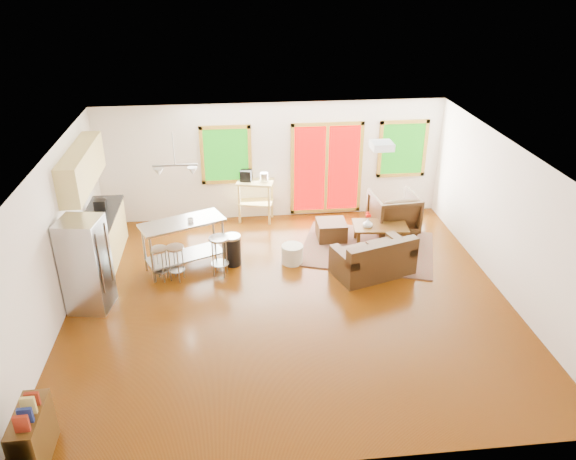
{
  "coord_description": "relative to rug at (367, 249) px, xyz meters",
  "views": [
    {
      "loc": [
        -0.91,
        -8.13,
        5.4
      ],
      "look_at": [
        0.0,
        0.3,
        1.2
      ],
      "focal_mm": 35.0,
      "sensor_mm": 36.0,
      "label": 1
    }
  ],
  "objects": [
    {
      "name": "trash_can",
      "position": [
        -2.72,
        -0.32,
        0.3
      ],
      "size": [
        0.39,
        0.39,
        0.61
      ],
      "rotation": [
        0.0,
        0.0,
        0.19
      ],
      "color": "black",
      "rests_on": "floor"
    },
    {
      "name": "island",
      "position": [
        -3.62,
        -0.35,
        0.65
      ],
      "size": [
        1.65,
        1.17,
        0.97
      ],
      "rotation": [
        0.0,
        0.0,
        0.41
      ],
      "color": "#B7BABC",
      "rests_on": "floor"
    },
    {
      "name": "window_right",
      "position": [
        1.13,
        1.79,
        1.49
      ],
      "size": [
        1.1,
        0.05,
        1.3
      ],
      "color": "#12570C",
      "rests_on": "back_wall"
    },
    {
      "name": "ceiling_flush",
      "position": [
        -0.17,
        -1.07,
        2.52
      ],
      "size": [
        0.35,
        0.35,
        0.12
      ],
      "primitive_type": "cube",
      "color": "white",
      "rests_on": "ceiling"
    },
    {
      "name": "french_doors",
      "position": [
        -0.57,
        1.79,
        1.09
      ],
      "size": [
        1.6,
        0.05,
        2.1
      ],
      "color": "#B50000",
      "rests_on": "back_wall"
    },
    {
      "name": "kitchen_cart",
      "position": [
        -2.19,
        1.64,
        0.79
      ],
      "size": [
        0.87,
        0.66,
        1.18
      ],
      "rotation": [
        0.0,
        0.0,
        -0.24
      ],
      "color": "#D3BB66",
      "rests_on": "floor"
    },
    {
      "name": "loveseat",
      "position": [
        -0.13,
        -0.96,
        0.29
      ],
      "size": [
        1.61,
        1.21,
        0.76
      ],
      "rotation": [
        0.0,
        0.0,
        0.32
      ],
      "color": "black",
      "rests_on": "floor"
    },
    {
      "name": "cup",
      "position": [
        -3.46,
        -0.37,
        0.99
      ],
      "size": [
        0.13,
        0.11,
        0.11
      ],
      "primitive_type": "imported",
      "rotation": [
        0.0,
        0.0,
        0.25
      ],
      "color": "white",
      "rests_on": "island"
    },
    {
      "name": "bookshelf",
      "position": [
        -5.12,
        -4.74,
        0.36
      ],
      "size": [
        0.33,
        0.81,
        0.94
      ],
      "rotation": [
        0.0,
        0.0,
        0.02
      ],
      "color": "#3B250B",
      "rests_on": "floor"
    },
    {
      "name": "front_wall",
      "position": [
        -1.77,
        -5.18,
        1.29
      ],
      "size": [
        7.5,
        0.02,
        2.6
      ],
      "primitive_type": "cube",
      "color": "white",
      "rests_on": "ground"
    },
    {
      "name": "vase",
      "position": [
        0.02,
        0.16,
        0.51
      ],
      "size": [
        0.24,
        0.24,
        0.34
      ],
      "rotation": [
        0.0,
        0.0,
        0.2
      ],
      "color": "silver",
      "rests_on": "coffee_table"
    },
    {
      "name": "ottoman",
      "position": [
        -0.65,
        0.53,
        0.18
      ],
      "size": [
        0.6,
        0.6,
        0.39
      ],
      "primitive_type": "cube",
      "rotation": [
        0.0,
        0.0,
        -0.01
      ],
      "color": "black",
      "rests_on": "floor"
    },
    {
      "name": "cabinets",
      "position": [
        -5.26,
        0.03,
        0.91
      ],
      "size": [
        0.64,
        2.24,
        2.3
      ],
      "color": "#D3BB66",
      "rests_on": "floor"
    },
    {
      "name": "right_wall",
      "position": [
        1.99,
        -1.67,
        1.29
      ],
      "size": [
        0.02,
        7.0,
        2.6
      ],
      "primitive_type": "cube",
      "color": "white",
      "rests_on": "ground"
    },
    {
      "name": "pouf",
      "position": [
        -1.58,
        -0.38,
        0.17
      ],
      "size": [
        0.55,
        0.55,
        0.37
      ],
      "primitive_type": "cylinder",
      "rotation": [
        0.0,
        0.0,
        -0.39
      ],
      "color": "beige",
      "rests_on": "floor"
    },
    {
      "name": "bar_stool_a",
      "position": [
        -4.04,
        -0.76,
        0.47
      ],
      "size": [
        0.38,
        0.38,
        0.65
      ],
      "rotation": [
        0.0,
        0.0,
        -0.29
      ],
      "color": "#B7BABC",
      "rests_on": "floor"
    },
    {
      "name": "bar_stool_b",
      "position": [
        -3.75,
        -0.78,
        0.49
      ],
      "size": [
        0.43,
        0.43,
        0.68
      ],
      "rotation": [
        0.0,
        0.0,
        -0.43
      ],
      "color": "#B7BABC",
      "rests_on": "floor"
    },
    {
      "name": "ceiling",
      "position": [
        -1.77,
        -1.67,
        2.6
      ],
      "size": [
        7.5,
        7.0,
        0.02
      ],
      "primitive_type": "cube",
      "color": "white",
      "rests_on": "ground"
    },
    {
      "name": "back_wall",
      "position": [
        -1.77,
        1.84,
        1.29
      ],
      "size": [
        7.5,
        0.02,
        2.6
      ],
      "primitive_type": "cube",
      "color": "white",
      "rests_on": "ground"
    },
    {
      "name": "bar_stool_c",
      "position": [
        -2.96,
        -0.68,
        0.56
      ],
      "size": [
        0.45,
        0.45,
        0.77
      ],
      "rotation": [
        0.0,
        0.0,
        -0.28
      ],
      "color": "#B7BABC",
      "rests_on": "floor"
    },
    {
      "name": "armchair",
      "position": [
        0.72,
        0.77,
        0.46
      ],
      "size": [
        1.0,
        0.94,
        0.95
      ],
      "primitive_type": "imported",
      "rotation": [
        0.0,
        0.0,
        3.23
      ],
      "color": "black",
      "rests_on": "floor"
    },
    {
      "name": "left_wall",
      "position": [
        -5.53,
        -1.67,
        1.29
      ],
      "size": [
        0.02,
        7.0,
        2.6
      ],
      "primitive_type": "cube",
      "color": "white",
      "rests_on": "ground"
    },
    {
      "name": "refrigerator",
      "position": [
        -5.11,
        -1.52,
        0.8
      ],
      "size": [
        0.75,
        0.73,
        1.62
      ],
      "rotation": [
        0.0,
        0.0,
        -0.17
      ],
      "color": "#B7BABC",
      "rests_on": "floor"
    },
    {
      "name": "pendant_light",
      "position": [
        -3.67,
        -0.17,
        1.88
      ],
      "size": [
        0.8,
        0.18,
        0.79
      ],
      "color": "gray",
      "rests_on": "ceiling"
    },
    {
      "name": "rug",
      "position": [
        0.0,
        0.0,
        0.0
      ],
      "size": [
        3.09,
        2.72,
        0.03
      ],
      "primitive_type": "cube",
      "rotation": [
        0.0,
        0.0,
        -0.33
      ],
      "color": "#465333",
      "rests_on": "floor"
    },
    {
      "name": "window_left",
      "position": [
        -2.77,
        1.79,
        1.49
      ],
      "size": [
        1.1,
        0.05,
        1.3
      ],
      "color": "#12570C",
      "rests_on": "back_wall"
    },
    {
      "name": "coffee_table",
      "position": [
        0.29,
        0.19,
        0.36
      ],
      "size": [
        1.16,
        0.77,
        0.44
      ],
      "rotation": [
        0.0,
        0.0,
        -0.11
      ],
      "color": "#3B250B",
      "rests_on": "floor"
    },
    {
      "name": "floor",
      "position": [
        -1.77,
        -1.67,
        -0.02
      ],
      "size": [
        7.5,
        7.0,
        0.02
      ],
      "primitive_type": "cube",
      "color": "#3B1B02",
      "rests_on": "ground"
    }
  ]
}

